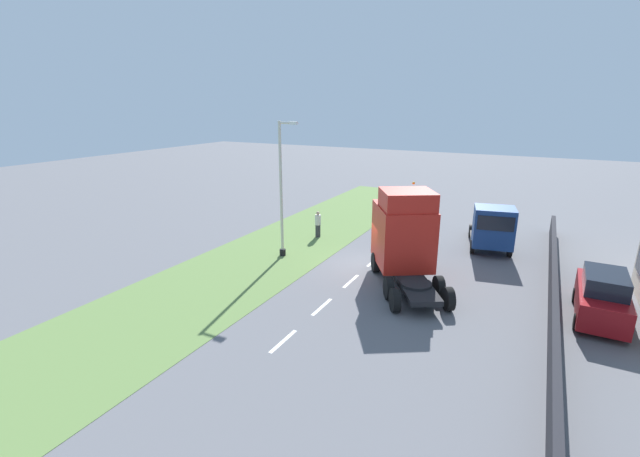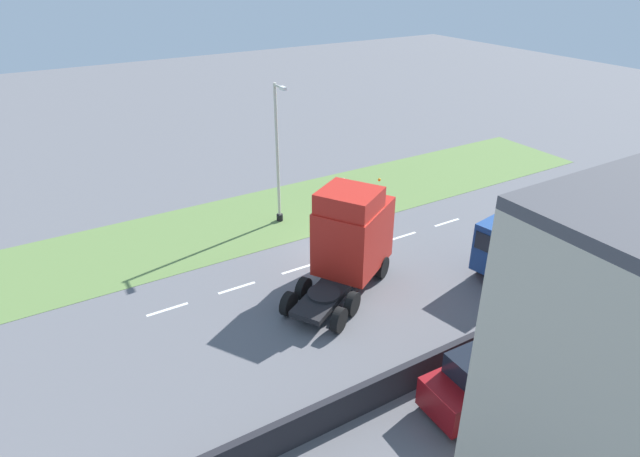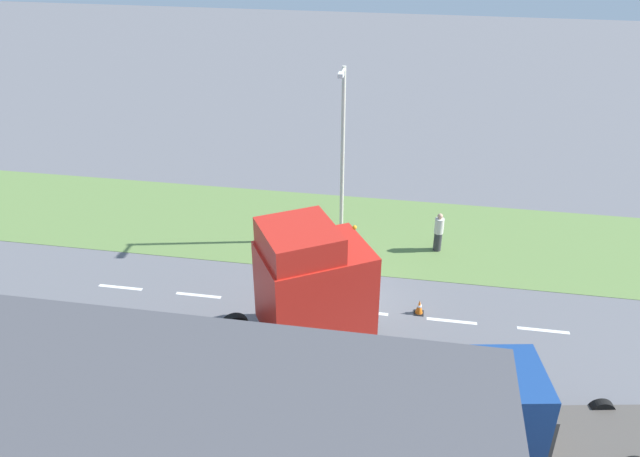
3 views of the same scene
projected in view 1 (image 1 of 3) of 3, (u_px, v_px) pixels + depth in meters
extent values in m
plane|color=slate|center=(367.00, 266.00, 23.58)|extent=(120.00, 120.00, 0.00)
cube|color=#607F42|center=(276.00, 250.00, 26.23)|extent=(7.00, 44.00, 0.01)
cube|color=white|center=(283.00, 341.00, 16.17)|extent=(0.16, 1.80, 0.00)
cube|color=white|center=(322.00, 307.00, 18.89)|extent=(0.16, 1.80, 0.00)
cube|color=white|center=(351.00, 281.00, 21.62)|extent=(0.16, 1.80, 0.00)
cube|color=white|center=(373.00, 261.00, 24.34)|extent=(0.16, 1.80, 0.00)
cube|color=white|center=(391.00, 245.00, 27.07)|extent=(0.16, 1.80, 0.00)
cube|color=white|center=(406.00, 232.00, 29.79)|extent=(0.16, 1.80, 0.00)
cube|color=#232328|center=(553.00, 288.00, 19.42)|extent=(0.25, 24.00, 1.21)
cube|color=black|center=(408.00, 275.00, 20.65)|extent=(4.42, 6.11, 0.24)
cube|color=red|center=(403.00, 235.00, 21.55)|extent=(3.95, 4.27, 2.97)
cube|color=black|center=(394.00, 237.00, 23.42)|extent=(1.88, 1.16, 1.66)
cube|color=black|center=(395.00, 214.00, 23.05)|extent=(1.99, 1.22, 0.95)
cube|color=red|center=(407.00, 200.00, 20.51)|extent=(3.22, 3.17, 0.90)
sphere|color=orange|center=(414.00, 183.00, 21.89)|extent=(0.14, 0.14, 0.14)
cylinder|color=black|center=(416.00, 284.00, 19.24)|extent=(1.92, 1.92, 0.12)
cylinder|color=black|center=(375.00, 262.00, 22.73)|extent=(0.81, 1.06, 1.04)
cylinder|color=black|center=(419.00, 261.00, 22.86)|extent=(0.81, 1.06, 1.04)
cylinder|color=black|center=(389.00, 288.00, 19.57)|extent=(0.81, 1.06, 1.04)
cylinder|color=black|center=(439.00, 287.00, 19.70)|extent=(0.81, 1.06, 1.04)
cylinder|color=black|center=(395.00, 300.00, 18.36)|extent=(0.81, 1.06, 1.04)
cylinder|color=black|center=(448.00, 299.00, 18.50)|extent=(0.81, 1.06, 1.04)
cube|color=navy|center=(493.00, 227.00, 24.93)|extent=(2.54, 2.32, 2.30)
cube|color=black|center=(496.00, 224.00, 23.89)|extent=(1.94, 0.39, 0.83)
cube|color=#4C4742|center=(488.00, 234.00, 27.84)|extent=(2.84, 3.97, 0.18)
cube|color=#4C4742|center=(491.00, 228.00, 25.97)|extent=(2.21, 0.50, 1.61)
cylinder|color=black|center=(510.00, 250.00, 25.01)|extent=(0.38, 0.83, 0.80)
cylinder|color=black|center=(472.00, 247.00, 25.60)|extent=(0.38, 0.83, 0.80)
cylinder|color=black|center=(504.00, 234.00, 28.09)|extent=(0.38, 0.83, 0.80)
cylinder|color=black|center=(471.00, 231.00, 28.67)|extent=(0.38, 0.83, 0.80)
cube|color=maroon|center=(601.00, 301.00, 17.61)|extent=(1.90, 4.39, 1.10)
cube|color=black|center=(606.00, 281.00, 17.26)|extent=(1.58, 2.43, 0.73)
cylinder|color=black|center=(575.00, 295.00, 19.32)|extent=(0.22, 0.65, 0.64)
cylinder|color=black|center=(620.00, 303.00, 18.54)|extent=(0.22, 0.65, 0.64)
cylinder|color=black|center=(576.00, 322.00, 16.96)|extent=(0.22, 0.65, 0.64)
cylinder|color=black|center=(627.00, 332.00, 16.17)|extent=(0.22, 0.65, 0.64)
cylinder|color=black|center=(283.00, 252.00, 25.20)|extent=(0.36, 0.36, 0.40)
cylinder|color=beige|center=(281.00, 191.00, 24.17)|extent=(0.16, 0.16, 7.74)
cylinder|color=beige|center=(286.00, 123.00, 22.91)|extent=(0.90, 0.11, 0.11)
cube|color=silver|center=(294.00, 123.00, 22.71)|extent=(0.44, 0.20, 0.16)
cylinder|color=#333338|center=(318.00, 231.00, 28.65)|extent=(0.34, 0.34, 0.86)
cylinder|color=beige|center=(318.00, 220.00, 28.43)|extent=(0.39, 0.39, 0.68)
sphere|color=tan|center=(318.00, 213.00, 28.30)|extent=(0.23, 0.23, 0.23)
cube|color=black|center=(381.00, 250.00, 26.17)|extent=(0.36, 0.36, 0.03)
cone|color=orange|center=(381.00, 246.00, 26.08)|extent=(0.28, 0.28, 0.55)
cylinder|color=white|center=(381.00, 245.00, 26.08)|extent=(0.17, 0.17, 0.07)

